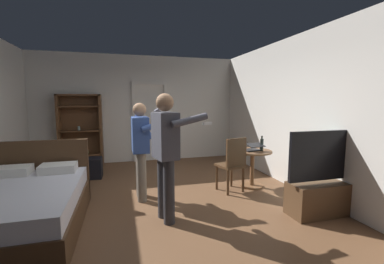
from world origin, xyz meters
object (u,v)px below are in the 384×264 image
(bed, at_px, (22,207))
(suitcase_small, at_px, (88,168))
(side_table, at_px, (252,162))
(wooden_chair, at_px, (233,162))
(person_striped_shirt, at_px, (141,144))
(laptop, at_px, (253,148))
(tv_flatscreen, at_px, (324,190))
(suitcase_dark, at_px, (80,171))
(person_blue_shirt, at_px, (166,149))
(bookshelf, at_px, (81,128))
(bottle_on_table, at_px, (262,145))

(bed, relative_size, suitcase_small, 3.59)
(side_table, height_order, wooden_chair, wooden_chair)
(side_table, bearing_deg, person_striped_shirt, -178.63)
(wooden_chair, height_order, suitcase_small, wooden_chair)
(laptop, distance_m, wooden_chair, 0.52)
(laptop, relative_size, person_striped_shirt, 0.23)
(tv_flatscreen, bearing_deg, suitcase_dark, 142.83)
(tv_flatscreen, bearing_deg, person_blue_shirt, 169.31)
(tv_flatscreen, bearing_deg, bookshelf, 134.03)
(bottle_on_table, height_order, person_striped_shirt, person_striped_shirt)
(person_blue_shirt, bearing_deg, bookshelf, 113.99)
(side_table, distance_m, suitcase_dark, 3.57)
(bed, xyz_separation_m, tv_flatscreen, (4.03, -0.62, 0.06))
(person_blue_shirt, bearing_deg, bed, 173.67)
(bed, bearing_deg, tv_flatscreen, -8.74)
(tv_flatscreen, distance_m, suitcase_dark, 4.60)
(wooden_chair, height_order, person_blue_shirt, person_blue_shirt)
(bed, distance_m, person_striped_shirt, 1.80)
(side_table, xyz_separation_m, laptop, (-0.02, -0.04, 0.27))
(suitcase_small, bearing_deg, tv_flatscreen, -36.64)
(side_table, bearing_deg, laptop, -119.14)
(person_striped_shirt, distance_m, suitcase_dark, 2.04)
(bed, distance_m, tv_flatscreen, 4.07)
(bed, distance_m, person_blue_shirt, 1.95)
(bed, height_order, wooden_chair, bed)
(suitcase_small, bearing_deg, side_table, -22.86)
(laptop, bearing_deg, wooden_chair, -164.14)
(tv_flatscreen, relative_size, person_striped_shirt, 0.76)
(bottle_on_table, bearing_deg, side_table, 150.26)
(bookshelf, height_order, wooden_chair, bookshelf)
(bed, bearing_deg, suitcase_small, 75.86)
(tv_flatscreen, bearing_deg, wooden_chair, 127.18)
(suitcase_dark, bearing_deg, bookshelf, 85.34)
(wooden_chair, distance_m, suitcase_dark, 3.22)
(tv_flatscreen, bearing_deg, laptop, 108.25)
(side_table, xyz_separation_m, person_blue_shirt, (-1.81, -0.93, 0.52))
(laptop, xyz_separation_m, bottle_on_table, (0.16, -0.04, 0.07))
(side_table, relative_size, bottle_on_table, 2.52)
(bottle_on_table, bearing_deg, person_striped_shirt, 179.21)
(bed, xyz_separation_m, laptop, (3.60, 0.69, 0.45))
(suitcase_small, bearing_deg, bookshelf, 105.00)
(bottle_on_table, height_order, person_blue_shirt, person_blue_shirt)
(laptop, xyz_separation_m, suitcase_dark, (-3.23, 1.47, -0.59))
(bottle_on_table, xyz_separation_m, suitcase_small, (-3.22, 1.49, -0.61))
(bottle_on_table, distance_m, suitcase_dark, 3.77)
(suitcase_dark, xyz_separation_m, suitcase_small, (0.17, -0.02, 0.06))
(bed, xyz_separation_m, bottle_on_table, (3.76, 0.65, 0.52))
(bed, xyz_separation_m, side_table, (3.62, 0.73, 0.17))
(bed, xyz_separation_m, suitcase_small, (0.54, 2.14, -0.09))
(bed, relative_size, wooden_chair, 2.01)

